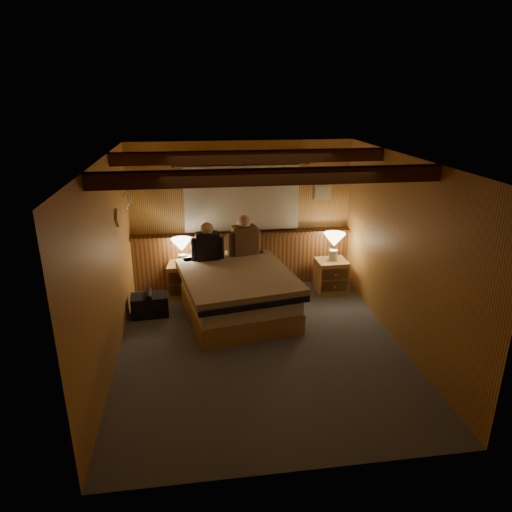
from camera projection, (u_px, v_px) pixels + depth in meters
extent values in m
plane|color=#4C515A|center=(260.00, 346.00, 5.93)|extent=(4.20, 4.20, 0.00)
plane|color=#BC9246|center=(261.00, 159.00, 5.11)|extent=(4.20, 4.20, 0.00)
plane|color=gold|center=(242.00, 215.00, 7.47)|extent=(3.60, 0.00, 3.60)
plane|color=gold|center=(107.00, 267.00, 5.28)|extent=(0.00, 4.20, 4.20)
plane|color=gold|center=(402.00, 253.00, 5.75)|extent=(0.00, 4.20, 4.20)
plane|color=gold|center=(301.00, 352.00, 3.56)|extent=(3.60, 0.00, 3.60)
cube|color=brown|center=(243.00, 260.00, 7.67)|extent=(3.60, 0.12, 0.90)
cube|color=brown|center=(243.00, 234.00, 7.46)|extent=(3.60, 0.22, 0.04)
cylinder|color=#422110|center=(242.00, 164.00, 7.11)|extent=(2.10, 0.05, 0.05)
sphere|color=#422110|center=(173.00, 165.00, 6.97)|extent=(0.08, 0.08, 0.08)
sphere|color=#422110|center=(307.00, 163.00, 7.25)|extent=(0.08, 0.08, 0.08)
cube|color=white|center=(242.00, 198.00, 7.31)|extent=(1.85, 0.08, 1.05)
cube|color=#422110|center=(270.00, 177.00, 4.58)|extent=(3.60, 0.15, 0.16)
cube|color=#422110|center=(251.00, 157.00, 5.98)|extent=(3.60, 0.15, 0.16)
cylinder|color=white|center=(126.00, 192.00, 6.59)|extent=(0.03, 0.55, 0.03)
torus|color=white|center=(127.00, 202.00, 6.50)|extent=(0.01, 0.21, 0.21)
torus|color=white|center=(129.00, 199.00, 6.71)|extent=(0.01, 0.21, 0.21)
cube|color=tan|center=(323.00, 192.00, 7.51)|extent=(0.30, 0.03, 0.25)
cube|color=beige|center=(323.00, 192.00, 7.50)|extent=(0.24, 0.01, 0.19)
cube|color=tan|center=(236.00, 303.00, 6.81)|extent=(1.73, 2.12, 0.28)
cube|color=white|center=(235.00, 287.00, 6.72)|extent=(1.69, 2.07, 0.23)
cube|color=black|center=(240.00, 284.00, 6.46)|extent=(1.72, 1.75, 0.08)
cube|color=tan|center=(237.00, 277.00, 6.55)|extent=(1.80, 1.95, 0.11)
cube|color=white|center=(201.00, 261.00, 7.21)|extent=(0.62, 0.42, 0.15)
cube|color=white|center=(244.00, 256.00, 7.42)|extent=(0.62, 0.42, 0.15)
cube|color=tan|center=(184.00, 279.00, 7.35)|extent=(0.52, 0.48, 0.54)
cube|color=brown|center=(183.00, 278.00, 7.11)|extent=(0.44, 0.06, 0.19)
cube|color=brown|center=(183.00, 290.00, 7.19)|extent=(0.44, 0.06, 0.19)
cylinder|color=white|center=(183.00, 278.00, 7.11)|extent=(0.03, 0.03, 0.03)
cylinder|color=white|center=(183.00, 290.00, 7.19)|extent=(0.03, 0.03, 0.03)
cube|color=tan|center=(331.00, 275.00, 7.51)|extent=(0.49, 0.44, 0.53)
cube|color=brown|center=(335.00, 274.00, 7.28)|extent=(0.43, 0.03, 0.19)
cube|color=brown|center=(334.00, 286.00, 7.35)|extent=(0.43, 0.03, 0.19)
cylinder|color=white|center=(335.00, 274.00, 7.28)|extent=(0.03, 0.03, 0.03)
cylinder|color=white|center=(334.00, 286.00, 7.35)|extent=(0.03, 0.03, 0.03)
cylinder|color=white|center=(182.00, 260.00, 7.20)|extent=(0.13, 0.13, 0.16)
cylinder|color=white|center=(182.00, 253.00, 7.16)|extent=(0.02, 0.02, 0.09)
cone|color=#FFF0C6|center=(181.00, 245.00, 7.11)|extent=(0.32, 0.32, 0.20)
cylinder|color=white|center=(333.00, 255.00, 7.39)|extent=(0.14, 0.14, 0.17)
cylinder|color=white|center=(334.00, 248.00, 7.35)|extent=(0.02, 0.02, 0.10)
cone|color=#FFF0C6|center=(334.00, 240.00, 7.30)|extent=(0.35, 0.35, 0.21)
cube|color=black|center=(208.00, 247.00, 7.01)|extent=(0.36, 0.23, 0.45)
cylinder|color=black|center=(195.00, 250.00, 6.98)|extent=(0.11, 0.11, 0.36)
cylinder|color=black|center=(220.00, 248.00, 7.07)|extent=(0.11, 0.11, 0.36)
sphere|color=tan|center=(207.00, 229.00, 6.91)|extent=(0.20, 0.20, 0.20)
cube|color=#4D341E|center=(244.00, 241.00, 7.24)|extent=(0.41, 0.29, 0.49)
cylinder|color=#4D341E|center=(231.00, 245.00, 7.18)|extent=(0.12, 0.12, 0.39)
cylinder|color=#4D341E|center=(257.00, 242.00, 7.32)|extent=(0.12, 0.12, 0.39)
sphere|color=tan|center=(244.00, 222.00, 7.13)|extent=(0.21, 0.21, 0.21)
cube|color=black|center=(150.00, 305.00, 6.69)|extent=(0.55, 0.35, 0.32)
cylinder|color=black|center=(149.00, 294.00, 6.63)|extent=(0.11, 0.32, 0.08)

